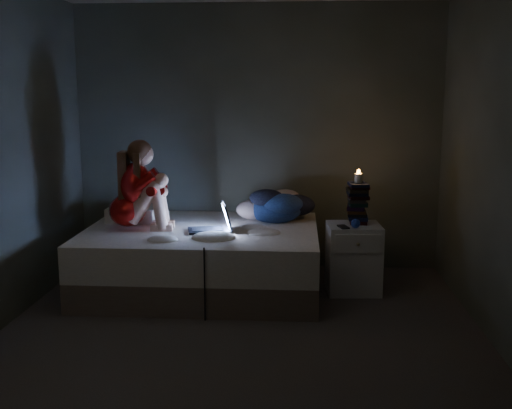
# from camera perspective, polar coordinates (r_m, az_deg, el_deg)

# --- Properties ---
(floor) EXTENTS (3.60, 3.80, 0.02)m
(floor) POSITION_cam_1_polar(r_m,az_deg,el_deg) (4.64, -1.50, -12.18)
(floor) COLOR #383534
(floor) RESTS_ON ground
(wall_back) EXTENTS (3.60, 0.02, 2.60)m
(wall_back) POSITION_cam_1_polar(r_m,az_deg,el_deg) (6.20, 0.12, 6.10)
(wall_back) COLOR #383E32
(wall_back) RESTS_ON ground
(wall_front) EXTENTS (3.60, 0.02, 2.60)m
(wall_front) POSITION_cam_1_polar(r_m,az_deg,el_deg) (2.43, -5.90, -0.95)
(wall_front) COLOR #383E32
(wall_front) RESTS_ON ground
(wall_right) EXTENTS (0.02, 3.80, 2.60)m
(wall_right) POSITION_cam_1_polar(r_m,az_deg,el_deg) (4.51, 22.04, 3.64)
(wall_right) COLOR #383E32
(wall_right) RESTS_ON ground
(bed) EXTENTS (2.04, 1.53, 0.56)m
(bed) POSITION_cam_1_polar(r_m,az_deg,el_deg) (5.63, -4.93, -4.95)
(bed) COLOR beige
(bed) RESTS_ON ground
(pillow) EXTENTS (0.45, 0.32, 0.13)m
(pillow) POSITION_cam_1_polar(r_m,az_deg,el_deg) (5.95, -11.23, -0.85)
(pillow) COLOR white
(pillow) RESTS_ON bed
(woman) EXTENTS (0.52, 0.36, 0.80)m
(woman) POSITION_cam_1_polar(r_m,az_deg,el_deg) (5.54, -11.78, 1.81)
(woman) COLOR maroon
(woman) RESTS_ON bed
(laptop) EXTENTS (0.42, 0.34, 0.26)m
(laptop) POSITION_cam_1_polar(r_m,az_deg,el_deg) (5.39, -4.34, -1.14)
(laptop) COLOR black
(laptop) RESTS_ON bed
(clothes_pile) EXTENTS (0.63, 0.56, 0.32)m
(clothes_pile) POSITION_cam_1_polar(r_m,az_deg,el_deg) (5.82, 1.73, 0.05)
(clothes_pile) COLOR navy
(clothes_pile) RESTS_ON bed
(nightstand) EXTENTS (0.49, 0.44, 0.61)m
(nightstand) POSITION_cam_1_polar(r_m,az_deg,el_deg) (5.59, 8.91, -4.89)
(nightstand) COLOR white
(nightstand) RESTS_ON ground
(book_stack) EXTENTS (0.19, 0.25, 0.36)m
(book_stack) POSITION_cam_1_polar(r_m,az_deg,el_deg) (5.56, 9.31, 0.14)
(book_stack) COLOR black
(book_stack) RESTS_ON nightstand
(candle) EXTENTS (0.07, 0.07, 0.08)m
(candle) POSITION_cam_1_polar(r_m,az_deg,el_deg) (5.53, 9.38, 2.38)
(candle) COLOR beige
(candle) RESTS_ON book_stack
(phone) EXTENTS (0.10, 0.15, 0.01)m
(phone) POSITION_cam_1_polar(r_m,az_deg,el_deg) (5.40, 7.92, -2.03)
(phone) COLOR black
(phone) RESTS_ON nightstand
(blue_orb) EXTENTS (0.08, 0.08, 0.08)m
(blue_orb) POSITION_cam_1_polar(r_m,az_deg,el_deg) (5.38, 9.01, -1.74)
(blue_orb) COLOR #1D3698
(blue_orb) RESTS_ON nightstand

